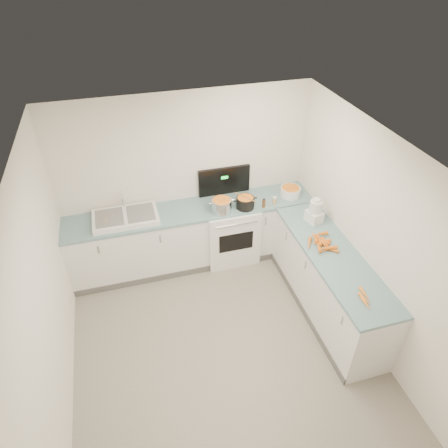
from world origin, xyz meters
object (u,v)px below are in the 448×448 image
object	(u,v)px
steel_pot	(222,206)
food_processor	(315,212)
sink	(125,217)
mixing_bowl	(290,192)
extract_bottle	(264,204)
black_pot	(245,203)
spice_jar	(274,201)
stove	(229,230)

from	to	relation	value
steel_pot	food_processor	distance (m)	1.25
sink	steel_pot	xyz separation A→B (m)	(1.29, -0.16, 0.04)
sink	mixing_bowl	bearing A→B (deg)	-1.25
mixing_bowl	extract_bottle	distance (m)	0.51
steel_pot	mixing_bowl	world-z (taller)	steel_pot
black_pot	spice_jar	distance (m)	0.43
black_pot	spice_jar	world-z (taller)	black_pot
spice_jar	black_pot	bearing A→B (deg)	178.28
black_pot	stove	bearing A→B (deg)	140.61
spice_jar	food_processor	size ratio (longest dim) A/B	0.25
stove	spice_jar	world-z (taller)	stove
stove	black_pot	xyz separation A→B (m)	(0.18, -0.15, 0.54)
stove	steel_pot	xyz separation A→B (m)	(-0.16, -0.15, 0.55)
mixing_bowl	stove	bearing A→B (deg)	177.76
steel_pot	extract_bottle	distance (m)	0.60
extract_bottle	spice_jar	xyz separation A→B (m)	(0.18, 0.05, -0.02)
spice_jar	steel_pot	bearing A→B (deg)	178.92
stove	mixing_bowl	size ratio (longest dim) A/B	4.72
stove	food_processor	distance (m)	1.34
stove	steel_pot	size ratio (longest dim) A/B	4.88
stove	mixing_bowl	distance (m)	1.05
stove	spice_jar	size ratio (longest dim) A/B	15.51
stove	extract_bottle	xyz separation A→B (m)	(0.43, -0.21, 0.52)
black_pot	spice_jar	bearing A→B (deg)	-1.72
sink	spice_jar	xyz separation A→B (m)	(2.06, -0.18, 0.01)
stove	spice_jar	xyz separation A→B (m)	(0.61, -0.16, 0.51)
stove	food_processor	world-z (taller)	stove
steel_pot	spice_jar	xyz separation A→B (m)	(0.77, -0.01, -0.04)
extract_bottle	food_processor	size ratio (longest dim) A/B	0.34
stove	extract_bottle	size ratio (longest dim) A/B	11.55
mixing_bowl	spice_jar	world-z (taller)	mixing_bowl
sink	spice_jar	distance (m)	2.07
stove	extract_bottle	world-z (taller)	stove
extract_bottle	food_processor	xyz separation A→B (m)	(0.52, -0.49, 0.09)
sink	food_processor	world-z (taller)	food_processor
stove	sink	xyz separation A→B (m)	(-1.45, 0.02, 0.50)
extract_bottle	food_processor	world-z (taller)	food_processor
steel_pot	food_processor	world-z (taller)	food_processor
sink	mixing_bowl	size ratio (longest dim) A/B	2.99
sink	spice_jar	bearing A→B (deg)	-4.91
extract_bottle	spice_jar	bearing A→B (deg)	15.34
stove	mixing_bowl	bearing A→B (deg)	-2.24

